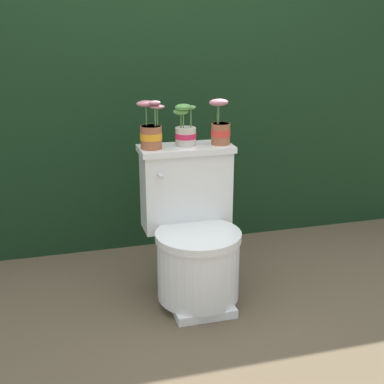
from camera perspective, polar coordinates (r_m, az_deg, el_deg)
ground_plane at (r=2.70m, az=0.02°, el=-11.87°), size 12.00×12.00×0.00m
hedge_backdrop at (r=3.51m, az=-5.12°, el=10.01°), size 4.02×0.81×1.70m
toilet at (r=2.63m, az=0.17°, el=-4.83°), size 0.46×0.53×0.75m
potted_plant_left at (r=2.56m, az=-4.40°, el=6.48°), size 0.13×0.11×0.23m
potted_plant_midleft at (r=2.62m, az=-0.73°, el=6.58°), size 0.11×0.10×0.21m
potted_plant_middle at (r=2.65m, az=3.03°, el=6.92°), size 0.11×0.10×0.23m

